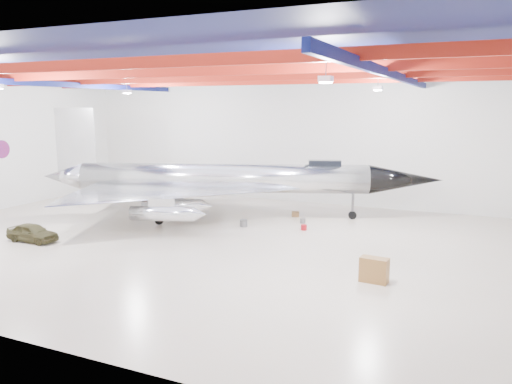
% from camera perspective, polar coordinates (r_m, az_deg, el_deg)
% --- Properties ---
extents(floor, '(40.00, 40.00, 0.00)m').
position_cam_1_polar(floor, '(32.76, -6.53, -5.39)').
color(floor, beige).
rests_on(floor, ground).
extents(wall_back, '(40.00, 0.00, 40.00)m').
position_cam_1_polar(wall_back, '(45.27, 3.04, 5.94)').
color(wall_back, silver).
rests_on(wall_back, floor).
extents(ceiling, '(40.00, 40.00, 0.00)m').
position_cam_1_polar(ceiling, '(31.71, -6.93, 14.17)').
color(ceiling, '#0A0F38').
rests_on(ceiling, wall_back).
extents(ceiling_structure, '(39.50, 29.50, 1.08)m').
position_cam_1_polar(ceiling_structure, '(31.67, -6.90, 12.95)').
color(ceiling_structure, maroon).
rests_on(ceiling_structure, ceiling).
extents(wall_roundel, '(0.10, 1.50, 1.50)m').
position_cam_1_polar(wall_roundel, '(46.55, -27.06, 4.37)').
color(wall_roundel, '#B21414').
rests_on(wall_roundel, wall_left).
extents(jet_aircraft, '(29.70, 22.54, 8.41)m').
position_cam_1_polar(jet_aircraft, '(38.48, -3.81, 1.14)').
color(jet_aircraft, silver).
rests_on(jet_aircraft, floor).
extents(jeep, '(3.48, 1.45, 1.18)m').
position_cam_1_polar(jeep, '(34.92, -24.19, -4.25)').
color(jeep, '#3D391E').
rests_on(jeep, floor).
extents(desk, '(1.42, 0.82, 1.24)m').
position_cam_1_polar(desk, '(25.42, 13.35, -8.66)').
color(desk, brown).
rests_on(desk, floor).
extents(crate_ply, '(0.59, 0.52, 0.35)m').
position_cam_1_polar(crate_ply, '(40.52, -11.80, -2.33)').
color(crate_ply, olive).
rests_on(crate_ply, floor).
extents(engine_drum, '(0.67, 0.67, 0.49)m').
position_cam_1_polar(engine_drum, '(35.87, -1.42, -3.58)').
color(engine_drum, '#59595B').
rests_on(engine_drum, floor).
extents(parts_bin, '(0.70, 0.63, 0.41)m').
position_cam_1_polar(parts_bin, '(39.14, 4.52, -2.53)').
color(parts_bin, olive).
rests_on(parts_bin, floor).
extents(crate_small, '(0.52, 0.46, 0.30)m').
position_cam_1_polar(crate_small, '(42.77, -7.77, -1.60)').
color(crate_small, '#59595B').
rests_on(crate_small, floor).
extents(tool_chest, '(0.50, 0.50, 0.38)m').
position_cam_1_polar(tool_chest, '(35.04, 5.49, -4.04)').
color(tool_chest, '#A41019').
rests_on(tool_chest, floor).
extents(spares_box, '(0.49, 0.49, 0.37)m').
position_cam_1_polar(spares_box, '(37.05, 5.36, -3.28)').
color(spares_box, '#59595B').
rests_on(spares_box, floor).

